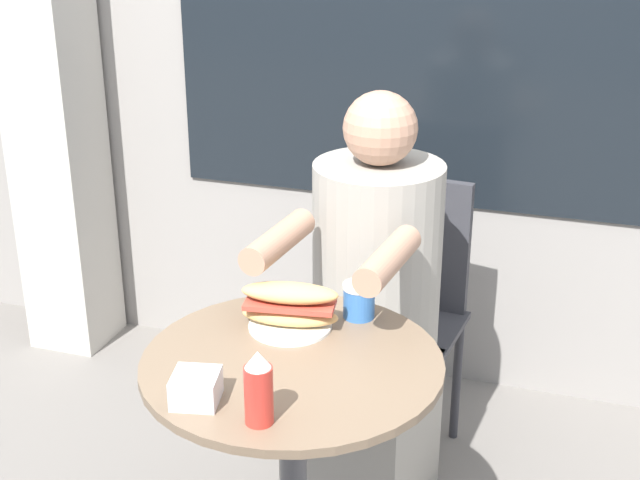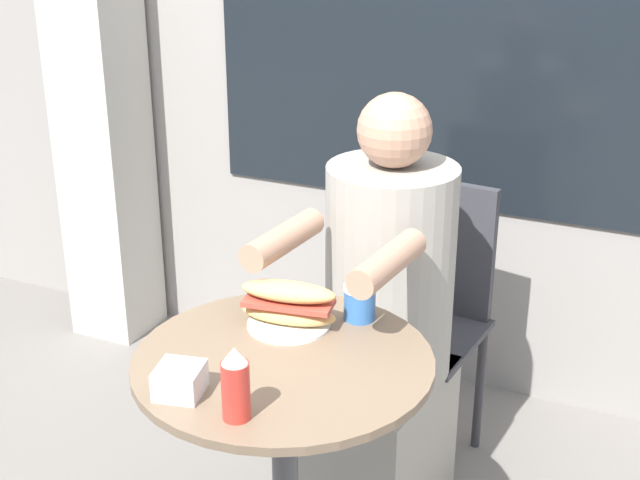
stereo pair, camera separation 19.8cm
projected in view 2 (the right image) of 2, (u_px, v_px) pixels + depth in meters
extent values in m
cube|color=#B2ADA3|center=(93.00, 27.00, 3.18)|extent=(0.27, 0.27, 2.40)
cylinder|color=brown|center=(283.00, 362.00, 1.91)|extent=(0.65, 0.65, 0.02)
cube|color=#333338|center=(412.00, 334.00, 2.65)|extent=(0.41, 0.41, 0.02)
cube|color=#333338|center=(439.00, 246.00, 2.71)|extent=(0.35, 0.07, 0.42)
cylinder|color=#333338|center=(438.00, 442.00, 2.53)|extent=(0.03, 0.03, 0.43)
cylinder|color=#333338|center=(337.00, 410.00, 2.68)|extent=(0.03, 0.03, 0.43)
cylinder|color=#333338|center=(479.00, 388.00, 2.79)|extent=(0.03, 0.03, 0.43)
cylinder|color=#333338|center=(385.00, 361.00, 2.94)|extent=(0.03, 0.03, 0.43)
cube|color=gray|center=(374.00, 445.00, 2.50)|extent=(0.36, 0.46, 0.45)
cylinder|color=gray|center=(390.00, 271.00, 2.35)|extent=(0.34, 0.34, 0.58)
sphere|color=tan|center=(395.00, 130.00, 2.21)|extent=(0.19, 0.19, 0.19)
cylinder|color=tan|center=(388.00, 263.00, 1.98)|extent=(0.09, 0.28, 0.07)
cylinder|color=tan|center=(283.00, 239.00, 2.10)|extent=(0.09, 0.28, 0.07)
cylinder|color=white|center=(289.00, 324.00, 2.04)|extent=(0.19, 0.19, 0.01)
ellipsoid|color=tan|center=(289.00, 314.00, 2.03)|extent=(0.23, 0.11, 0.04)
cube|color=#B74233|center=(288.00, 303.00, 2.01)|extent=(0.21, 0.11, 0.01)
ellipsoid|color=tan|center=(288.00, 291.00, 2.00)|extent=(0.23, 0.11, 0.04)
cylinder|color=#336BB7|center=(360.00, 304.00, 2.05)|extent=(0.07, 0.07, 0.07)
cylinder|color=white|center=(360.00, 288.00, 2.04)|extent=(0.08, 0.08, 0.01)
cube|color=silver|center=(180.00, 380.00, 1.76)|extent=(0.11, 0.11, 0.06)
cylinder|color=red|center=(236.00, 391.00, 1.67)|extent=(0.05, 0.05, 0.12)
cone|color=white|center=(234.00, 355.00, 1.64)|extent=(0.05, 0.05, 0.03)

